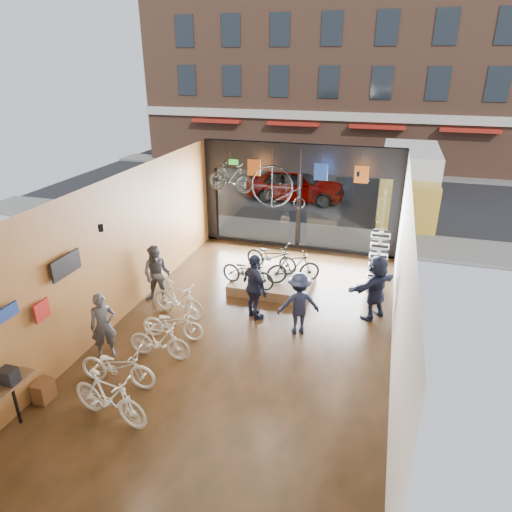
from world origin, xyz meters
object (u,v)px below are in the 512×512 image
at_px(floor_bike_3, 159,340).
at_px(penny_farthing, 281,189).
at_px(display_bike_mid, 293,268).
at_px(customer_2, 255,287).
at_px(customer_1, 157,275).
at_px(customer_3, 299,303).
at_px(display_bike_right, 271,257).
at_px(display_platform, 273,283).
at_px(floor_bike_2, 117,366).
at_px(customer_0, 103,326).
at_px(floor_bike_1, 109,397).
at_px(display_bike_left, 248,272).
at_px(box_truck, 408,185).
at_px(hung_bike, 230,177).
at_px(floor_bike_4, 173,323).
at_px(street_car, 295,184).
at_px(floor_bike_5, 179,300).
at_px(customer_5, 376,287).
at_px(sunglasses_rack, 378,261).

distance_m(floor_bike_3, penny_farthing, 6.85).
height_order(display_bike_mid, customer_2, customer_2).
height_order(customer_1, customer_3, customer_1).
distance_m(display_bike_right, customer_3, 3.14).
xyz_separation_m(floor_bike_3, display_platform, (1.64, 4.16, -0.30)).
height_order(floor_bike_3, customer_3, customer_3).
height_order(floor_bike_2, customer_0, customer_0).
height_order(floor_bike_1, display_bike_left, display_bike_left).
height_order(floor_bike_3, penny_farthing, penny_farthing).
bearing_deg(penny_farthing, box_truck, 55.70).
xyz_separation_m(display_bike_left, hung_bike, (-1.29, 2.28, 2.18)).
xyz_separation_m(display_bike_left, customer_0, (-2.29, -3.80, 0.05)).
height_order(floor_bike_4, hung_bike, hung_bike).
bearing_deg(customer_2, floor_bike_3, 98.30).
bearing_deg(street_car, floor_bike_5, 176.73).
height_order(street_car, customer_1, customer_1).
bearing_deg(display_bike_mid, penny_farthing, -2.81).
height_order(floor_bike_3, display_bike_mid, display_bike_mid).
bearing_deg(floor_bike_1, floor_bike_3, 10.71).
xyz_separation_m(floor_bike_1, floor_bike_4, (-0.10, 2.90, -0.11)).
xyz_separation_m(floor_bike_4, customer_2, (1.67, 1.51, 0.50)).
distance_m(display_platform, customer_5, 3.25).
relative_size(floor_bike_1, floor_bike_5, 1.04).
bearing_deg(sunglasses_rack, floor_bike_2, -113.35).
height_order(floor_bike_4, floor_bike_5, floor_bike_5).
height_order(floor_bike_3, floor_bike_5, floor_bike_5).
xyz_separation_m(display_bike_right, customer_3, (1.44, -2.78, 0.06)).
distance_m(display_bike_left, display_bike_right, 1.30).
xyz_separation_m(floor_bike_5, customer_0, (-0.88, -2.09, 0.29)).
distance_m(customer_0, customer_2, 3.87).
relative_size(display_bike_left, customer_1, 1.00).
xyz_separation_m(floor_bike_1, floor_bike_3, (-0.04, 2.09, -0.07)).
bearing_deg(customer_2, customer_5, -119.98).
bearing_deg(penny_farthing, display_bike_mid, -66.89).
bearing_deg(display_bike_right, hung_bike, 72.12).
bearing_deg(display_bike_left, floor_bike_5, 153.45).
xyz_separation_m(floor_bike_1, floor_bike_5, (-0.40, 3.90, -0.02)).
bearing_deg(floor_bike_1, customer_2, -10.00).
bearing_deg(customer_1, box_truck, 49.82).
bearing_deg(display_bike_left, display_platform, -30.18).
height_order(customer_5, sunglasses_rack, sunglasses_rack).
relative_size(floor_bike_3, floor_bike_4, 0.95).
xyz_separation_m(street_car, customer_1, (-1.59, -11.20, 0.04)).
height_order(floor_bike_1, floor_bike_3, floor_bike_1).
distance_m(customer_3, penny_farthing, 5.00).
xyz_separation_m(street_car, customer_3, (2.56, -11.63, 0.01)).
xyz_separation_m(display_platform, penny_farthing, (-0.35, 2.25, 2.35)).
bearing_deg(hung_bike, street_car, 3.38).
height_order(floor_bike_1, display_platform, floor_bike_1).
height_order(display_bike_left, hung_bike, hung_bike).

